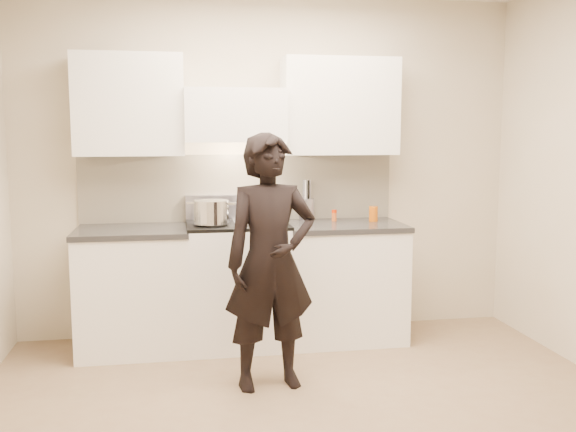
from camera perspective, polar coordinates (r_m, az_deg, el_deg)
The scene contains 11 objects.
ground_plane at distance 3.82m, azimuth 2.44°, elevation -17.69°, with size 4.00×4.00×0.00m, color #857055.
room_shell at distance 3.81m, azimuth 0.52°, elevation 7.08°, with size 4.04×3.54×2.70m.
stove at distance 4.96m, azimuth -4.49°, elevation -5.98°, with size 0.76×0.65×0.96m.
counter_right at distance 5.10m, azimuth 4.88°, elevation -5.75°, with size 0.92×0.67×0.92m.
counter_left at distance 4.95m, azimuth -13.56°, elevation -6.34°, with size 0.82×0.67×0.92m.
wok at distance 5.00m, azimuth -2.82°, elevation 0.85°, with size 0.34×0.42×0.27m.
stock_pot at distance 4.73m, azimuth -6.84°, elevation 0.36°, with size 0.35×0.32×0.17m.
utensil_crock at distance 5.19m, azimuth 1.67°, elevation 0.75°, with size 0.12×0.12×0.32m.
spice_jar at distance 5.13m, azimuth 4.13°, elevation 0.06°, with size 0.04×0.04×0.09m.
oil_glass at distance 5.15m, azimuth 7.60°, elevation 0.20°, with size 0.07×0.07×0.12m.
person at distance 4.05m, azimuth -1.57°, elevation -4.11°, with size 0.59×0.39×1.62m, color black.
Camera 1 is at (-0.75, -3.38, 1.62)m, focal length 40.00 mm.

